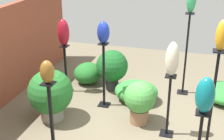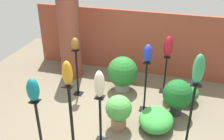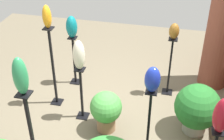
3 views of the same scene
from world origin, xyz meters
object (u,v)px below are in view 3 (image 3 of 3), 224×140
(pedestal_cobalt, at_px, (148,127))
(potted_plant_front_right, at_px, (106,109))
(pedestal_ivory, at_px, (82,96))
(art_vase_amber, at_px, (47,17))
(art_vase_ivory, at_px, (79,55))
(pedestal_amber, at_px, (53,70))
(art_vase_cobalt, at_px, (152,80))
(brick_pillar, at_px, (222,31))
(art_vase_bronze, at_px, (174,31))
(pedestal_bronze, at_px, (170,69))
(art_vase_teal, at_px, (72,27))
(potted_plant_back_center, at_px, (197,108))
(art_vase_ruby, at_px, (222,116))
(art_vase_jade, at_px, (20,76))
(pedestal_teal, at_px, (74,63))

(pedestal_cobalt, xyz_separation_m, potted_plant_front_right, (-0.39, -0.73, -0.12))
(pedestal_ivory, bearing_deg, potted_plant_front_right, 65.66)
(art_vase_amber, relative_size, art_vase_ivory, 0.77)
(pedestal_amber, bearing_deg, art_vase_cobalt, 63.88)
(brick_pillar, relative_size, art_vase_bronze, 7.93)
(art_vase_amber, bearing_deg, pedestal_bronze, 111.20)
(pedestal_bronze, distance_m, art_vase_teal, 1.98)
(art_vase_amber, distance_m, potted_plant_back_center, 2.79)
(pedestal_cobalt, relative_size, pedestal_bronze, 1.01)
(pedestal_amber, distance_m, art_vase_amber, 1.01)
(pedestal_cobalt, bearing_deg, potted_plant_back_center, 134.18)
(brick_pillar, distance_m, art_vase_ruby, 2.53)
(pedestal_amber, relative_size, art_vase_bronze, 5.17)
(art_vase_jade, relative_size, potted_plant_back_center, 0.53)
(pedestal_cobalt, height_order, potted_plant_back_center, pedestal_cobalt)
(brick_pillar, relative_size, potted_plant_front_right, 3.22)
(pedestal_cobalt, relative_size, art_vase_bronze, 4.02)
(art_vase_bronze, bearing_deg, art_vase_jade, -30.88)
(art_vase_jade, distance_m, potted_plant_front_right, 2.00)
(art_vase_cobalt, distance_m, art_vase_ruby, 0.96)
(pedestal_cobalt, bearing_deg, art_vase_jade, -55.92)
(art_vase_teal, distance_m, art_vase_ruby, 3.19)
(art_vase_ivory, bearing_deg, pedestal_amber, -114.86)
(potted_plant_back_center, bearing_deg, art_vase_ruby, 10.10)
(pedestal_cobalt, xyz_separation_m, art_vase_ruby, (0.33, 0.88, 0.67))
(pedestal_bronze, xyz_separation_m, art_vase_bronze, (0.00, 0.00, 0.78))
(pedestal_cobalt, xyz_separation_m, potted_plant_back_center, (-0.68, 0.70, -0.06))
(art_vase_cobalt, bearing_deg, pedestal_teal, -133.73)
(potted_plant_front_right, bearing_deg, pedestal_teal, -142.07)
(art_vase_cobalt, distance_m, art_vase_ivory, 1.36)
(brick_pillar, bearing_deg, art_vase_amber, -65.28)
(art_vase_jade, xyz_separation_m, potted_plant_front_right, (-1.29, 0.61, -1.40))
(pedestal_amber, bearing_deg, art_vase_ivory, 65.14)
(pedestal_teal, height_order, art_vase_teal, art_vase_teal)
(pedestal_ivory, relative_size, art_vase_jade, 2.14)
(pedestal_bronze, xyz_separation_m, art_vase_jade, (2.55, -1.53, 1.28))
(art_vase_cobalt, bearing_deg, potted_plant_front_right, -118.23)
(pedestal_ivory, distance_m, art_vase_cobalt, 1.63)
(brick_pillar, bearing_deg, art_vase_cobalt, -25.59)
(art_vase_amber, relative_size, art_vase_ruby, 0.77)
(pedestal_bronze, bearing_deg, art_vase_cobalt, -6.62)
(brick_pillar, relative_size, art_vase_ivory, 4.61)
(art_vase_ivory, height_order, potted_plant_front_right, art_vase_ivory)
(art_vase_teal, xyz_separation_m, potted_plant_back_center, (0.91, 2.36, -0.76))
(brick_pillar, height_order, pedestal_amber, brick_pillar)
(pedestal_bronze, xyz_separation_m, art_vase_teal, (0.06, -1.86, 0.70))
(pedestal_bronze, relative_size, art_vase_bronze, 3.97)
(potted_plant_back_center, bearing_deg, potted_plant_front_right, -78.52)
(brick_pillar, distance_m, art_vase_cobalt, 2.44)
(pedestal_amber, xyz_separation_m, pedestal_ivory, (0.27, 0.59, -0.26))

